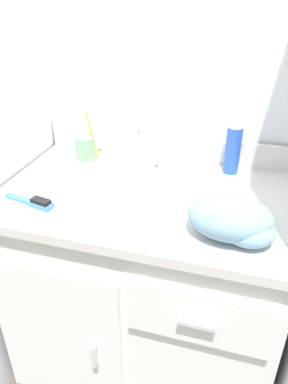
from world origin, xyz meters
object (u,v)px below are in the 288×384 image
(soap_dispenser, at_px, (141,147))
(hand_towel, at_px, (234,220))
(toothbrush_cup, at_px, (85,147))
(hairbrush, at_px, (35,202))
(shaving_cream_can, at_px, (233,148))

(soap_dispenser, distance_m, hand_towel, 0.50)
(toothbrush_cup, distance_m, hand_towel, 0.65)
(hand_towel, bearing_deg, hairbrush, -178.68)
(shaving_cream_can, bearing_deg, hand_towel, -84.07)
(hairbrush, distance_m, hand_towel, 0.58)
(soap_dispenser, height_order, hand_towel, soap_dispenser)
(toothbrush_cup, height_order, hairbrush, toothbrush_cup)
(shaving_cream_can, height_order, hand_towel, shaving_cream_can)
(soap_dispenser, distance_m, shaving_cream_can, 0.32)
(hairbrush, height_order, hand_towel, hand_towel)
(soap_dispenser, relative_size, hairbrush, 0.88)
(toothbrush_cup, xyz_separation_m, hairbrush, (-0.01, -0.35, -0.04))
(shaving_cream_can, xyz_separation_m, hairbrush, (-0.54, -0.38, -0.08))
(toothbrush_cup, xyz_separation_m, hand_towel, (0.56, -0.33, 0.00))
(hairbrush, bearing_deg, shaving_cream_can, 46.70)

